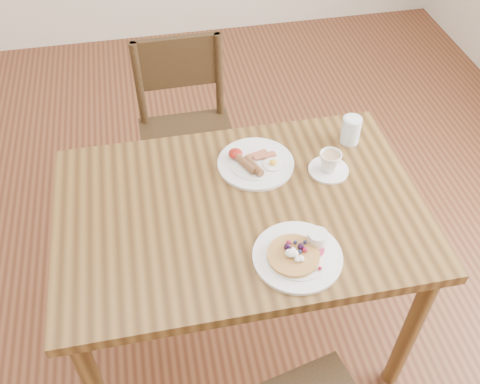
{
  "coord_description": "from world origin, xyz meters",
  "views": [
    {
      "loc": [
        -0.23,
        -1.16,
        2.03
      ],
      "look_at": [
        0.0,
        0.0,
        0.82
      ],
      "focal_mm": 40.0,
      "sensor_mm": 36.0,
      "label": 1
    }
  ],
  "objects_px": {
    "chair_far": "(186,129)",
    "dining_table": "(240,227)",
    "pancake_plate": "(299,254)",
    "teacup_saucer": "(329,164)",
    "breakfast_plate": "(255,163)",
    "water_glass": "(351,130)"
  },
  "relations": [
    {
      "from": "pancake_plate",
      "to": "breakfast_plate",
      "type": "bearing_deg",
      "value": 95.6
    },
    {
      "from": "breakfast_plate",
      "to": "chair_far",
      "type": "bearing_deg",
      "value": 108.5
    },
    {
      "from": "water_glass",
      "to": "teacup_saucer",
      "type": "bearing_deg",
      "value": -131.95
    },
    {
      "from": "chair_far",
      "to": "dining_table",
      "type": "bearing_deg",
      "value": 96.91
    },
    {
      "from": "chair_far",
      "to": "breakfast_plate",
      "type": "height_order",
      "value": "chair_far"
    },
    {
      "from": "dining_table",
      "to": "pancake_plate",
      "type": "bearing_deg",
      "value": -60.72
    },
    {
      "from": "teacup_saucer",
      "to": "dining_table",
      "type": "bearing_deg",
      "value": -162.25
    },
    {
      "from": "dining_table",
      "to": "water_glass",
      "type": "height_order",
      "value": "water_glass"
    },
    {
      "from": "breakfast_plate",
      "to": "teacup_saucer",
      "type": "relative_size",
      "value": 1.93
    },
    {
      "from": "chair_far",
      "to": "breakfast_plate",
      "type": "xyz_separation_m",
      "value": [
        0.19,
        -0.56,
        0.27
      ]
    },
    {
      "from": "chair_far",
      "to": "water_glass",
      "type": "bearing_deg",
      "value": 137.36
    },
    {
      "from": "chair_far",
      "to": "teacup_saucer",
      "type": "relative_size",
      "value": 6.29
    },
    {
      "from": "teacup_saucer",
      "to": "breakfast_plate",
      "type": "bearing_deg",
      "value": 162.16
    },
    {
      "from": "dining_table",
      "to": "chair_far",
      "type": "relative_size",
      "value": 1.36
    },
    {
      "from": "dining_table",
      "to": "teacup_saucer",
      "type": "bearing_deg",
      "value": 17.75
    },
    {
      "from": "breakfast_plate",
      "to": "water_glass",
      "type": "bearing_deg",
      "value": 9.01
    },
    {
      "from": "chair_far",
      "to": "breakfast_plate",
      "type": "relative_size",
      "value": 3.26
    },
    {
      "from": "pancake_plate",
      "to": "water_glass",
      "type": "height_order",
      "value": "water_glass"
    },
    {
      "from": "pancake_plate",
      "to": "teacup_saucer",
      "type": "height_order",
      "value": "teacup_saucer"
    },
    {
      "from": "dining_table",
      "to": "chair_far",
      "type": "xyz_separation_m",
      "value": [
        -0.1,
        0.75,
        -0.16
      ]
    },
    {
      "from": "teacup_saucer",
      "to": "pancake_plate",
      "type": "bearing_deg",
      "value": -120.93
    },
    {
      "from": "teacup_saucer",
      "to": "chair_far",
      "type": "bearing_deg",
      "value": 124.08
    }
  ]
}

